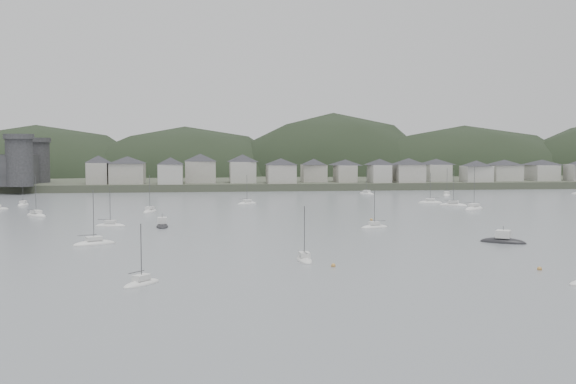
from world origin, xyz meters
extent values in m
plane|color=slate|center=(0.00, 0.00, 0.00)|extent=(900.00, 900.00, 0.00)
cube|color=#383D2D|center=(0.00, 295.00, 1.50)|extent=(900.00, 250.00, 3.00)
ellipsoid|color=black|center=(-110.87, 271.94, -10.14)|extent=(138.98, 92.48, 81.13)
ellipsoid|color=black|center=(-32.30, 272.87, -9.97)|extent=(132.08, 90.41, 79.74)
ellipsoid|color=black|center=(50.65, 272.93, -12.68)|extent=(133.88, 88.37, 101.41)
ellipsoid|color=black|center=(125.95, 267.91, -10.32)|extent=(165.81, 81.78, 82.55)
cylinder|color=#2D2D2F|center=(-92.00, 166.00, 12.00)|extent=(10.00, 10.00, 18.00)
cylinder|color=#2D2D2F|center=(-92.00, 194.00, 11.50)|extent=(10.00, 10.00, 17.00)
cube|color=#2D2D2F|center=(-92.00, 180.00, 9.00)|extent=(3.50, 30.00, 12.00)
cube|color=#A29E94|center=(-65.00, 181.96, 7.29)|extent=(8.34, 12.91, 8.59)
pyramid|color=#25252A|center=(-65.00, 181.96, 13.09)|extent=(15.78, 15.78, 3.01)
cube|color=#A29E94|center=(-53.32, 181.32, 7.18)|extent=(13.68, 13.35, 8.36)
pyramid|color=#25252A|center=(-53.32, 181.32, 12.82)|extent=(20.07, 20.07, 2.93)
cube|color=beige|center=(-35.57, 176.02, 7.04)|extent=(9.78, 10.20, 8.08)
pyramid|color=#25252A|center=(-35.57, 176.02, 12.49)|extent=(14.83, 14.83, 2.83)
cube|color=#A29E94|center=(-23.51, 185.65, 7.55)|extent=(12.59, 13.33, 9.09)
pyramid|color=#25252A|center=(-23.51, 185.65, 13.68)|extent=(19.24, 19.24, 3.18)
cube|color=beige|center=(-5.75, 184.10, 7.43)|extent=(10.74, 12.17, 8.87)
pyramid|color=#25252A|center=(-5.75, 184.10, 13.42)|extent=(17.01, 17.01, 3.10)
cube|color=#A29E94|center=(9.92, 177.53, 6.85)|extent=(11.63, 12.09, 7.69)
pyramid|color=#25252A|center=(9.92, 177.53, 12.04)|extent=(17.61, 17.61, 2.69)
cube|color=#A29E94|center=(25.25, 186.19, 6.72)|extent=(10.37, 9.35, 7.44)
pyramid|color=#25252A|center=(25.25, 186.19, 11.74)|extent=(14.65, 14.65, 2.60)
cube|color=#A29E94|center=(38.63, 183.79, 6.61)|extent=(8.24, 12.20, 7.22)
pyramid|color=#25252A|center=(38.63, 183.79, 11.48)|extent=(15.17, 15.17, 2.53)
cube|color=beige|center=(52.50, 178.55, 6.73)|extent=(8.06, 10.91, 7.46)
pyramid|color=#25252A|center=(52.50, 178.55, 11.77)|extent=(14.08, 14.08, 2.61)
cube|color=#A29E94|center=(64.81, 177.06, 6.83)|extent=(11.73, 11.78, 7.66)
pyramid|color=#25252A|center=(64.81, 177.06, 12.00)|extent=(17.46, 17.46, 2.68)
cube|color=beige|center=(80.64, 186.91, 6.67)|extent=(10.19, 13.02, 7.33)
pyramid|color=#25252A|center=(80.64, 186.91, 11.62)|extent=(17.23, 17.23, 2.57)
cube|color=beige|center=(95.55, 178.06, 6.44)|extent=(11.70, 9.81, 6.88)
pyramid|color=#25252A|center=(95.55, 178.06, 11.08)|extent=(15.97, 15.97, 2.41)
cube|color=beige|center=(112.40, 186.91, 6.50)|extent=(12.83, 12.48, 7.00)
pyramid|color=#25252A|center=(112.40, 186.91, 11.22)|extent=(18.79, 18.79, 2.45)
cube|color=beige|center=(130.73, 187.42, 6.48)|extent=(11.07, 13.50, 6.97)
pyramid|color=#25252A|center=(130.73, 187.42, 11.19)|extent=(18.25, 18.25, 2.44)
ellipsoid|color=silver|center=(39.81, 150.00, 0.05)|extent=(5.83, 7.85, 1.52)
cube|color=silver|center=(39.81, 150.00, 1.11)|extent=(2.76, 3.14, 0.70)
cylinder|color=#3F3F42|center=(39.81, 150.00, 4.96)|extent=(0.12, 0.12, 9.52)
cylinder|color=#3F3F42|center=(40.47, 151.20, 1.66)|extent=(1.75, 3.05, 0.10)
ellipsoid|color=silver|center=(54.93, 83.11, 0.05)|extent=(9.21, 8.66, 1.92)
cube|color=silver|center=(54.93, 83.11, 1.31)|extent=(3.91, 3.81, 0.70)
cylinder|color=#3F3F42|center=(54.93, 83.11, 6.20)|extent=(0.12, 0.12, 11.99)
cylinder|color=#3F3F42|center=(53.64, 84.26, 1.86)|extent=(3.29, 2.94, 0.10)
ellipsoid|color=silver|center=(-42.08, 24.41, 0.05)|extent=(8.15, 5.75, 1.57)
cube|color=silver|center=(-42.08, 24.41, 1.14)|extent=(3.23, 2.77, 0.70)
cylinder|color=#3F3F42|center=(-42.08, 24.41, 5.11)|extent=(0.12, 0.12, 9.82)
cylinder|color=#3F3F42|center=(-43.34, 25.04, 1.69)|extent=(3.21, 1.67, 0.10)
ellipsoid|color=silver|center=(50.06, 106.51, 0.05)|extent=(8.01, 3.87, 1.54)
cube|color=silver|center=(50.06, 106.51, 1.12)|extent=(2.96, 2.17, 0.70)
cylinder|color=#3F3F42|center=(50.06, 106.51, 5.00)|extent=(0.12, 0.12, 9.60)
cylinder|color=#3F3F42|center=(51.42, 106.77, 1.67)|extent=(3.41, 0.75, 0.10)
ellipsoid|color=silver|center=(-65.31, 79.12, 0.05)|extent=(7.63, 8.00, 1.68)
cube|color=silver|center=(-65.31, 79.12, 1.19)|extent=(3.34, 3.41, 0.70)
cylinder|color=#3F3F42|center=(-65.31, 79.12, 5.44)|extent=(0.12, 0.12, 10.48)
cylinder|color=#3F3F42|center=(-66.33, 78.01, 1.74)|extent=(2.61, 2.85, 0.10)
ellipsoid|color=silver|center=(-30.13, -13.35, 0.05)|extent=(5.45, 6.02, 1.23)
cube|color=silver|center=(-30.13, -13.35, 0.97)|extent=(2.42, 2.53, 0.70)
cylinder|color=#3F3F42|center=(-30.13, -13.35, 4.06)|extent=(0.12, 0.12, 7.72)
cylinder|color=#3F3F42|center=(-30.84, -12.50, 1.52)|extent=(1.84, 2.21, 0.10)
ellipsoid|color=silver|center=(-6.58, 2.13, 0.05)|extent=(2.43, 6.79, 1.34)
cube|color=silver|center=(-6.58, 2.13, 1.02)|extent=(1.57, 2.41, 0.70)
cylinder|color=#3F3F42|center=(-6.58, 2.13, 4.39)|extent=(0.12, 0.12, 8.39)
cylinder|color=#3F3F42|center=(-6.63, 0.93, 1.57)|extent=(0.23, 3.02, 0.10)
ellipsoid|color=silver|center=(-43.07, 53.39, 0.05)|extent=(7.06, 3.03, 1.37)
cube|color=silver|center=(-43.07, 53.39, 1.03)|extent=(2.56, 1.79, 0.70)
cylinder|color=#3F3F42|center=(-43.07, 53.39, 4.47)|extent=(0.12, 0.12, 8.55)
cylinder|color=#3F3F42|center=(-44.30, 53.24, 1.58)|extent=(3.07, 0.48, 0.10)
ellipsoid|color=silver|center=(-8.66, 109.92, 0.05)|extent=(7.35, 5.74, 1.44)
cube|color=silver|center=(-8.66, 109.92, 1.07)|extent=(2.98, 2.67, 0.70)
cylinder|color=#3F3F42|center=(-8.66, 109.92, 4.71)|extent=(0.12, 0.12, 9.01)
cylinder|color=#3F3F42|center=(-9.76, 110.60, 1.62)|extent=(2.82, 1.78, 0.10)
ellipsoid|color=silver|center=(53.59, 95.60, 0.05)|extent=(8.60, 6.94, 1.70)
cube|color=silver|center=(53.59, 95.60, 1.20)|extent=(3.51, 3.20, 0.70)
cylinder|color=#3F3F42|center=(53.59, 95.60, 5.51)|extent=(0.12, 0.12, 10.63)
cylinder|color=#3F3F42|center=(52.31, 94.76, 1.75)|extent=(3.25, 2.18, 0.10)
ellipsoid|color=silver|center=(-77.57, 114.13, 0.05)|extent=(2.78, 7.53, 1.48)
cube|color=silver|center=(-77.57, 114.13, 1.09)|extent=(1.77, 2.68, 0.70)
cylinder|color=#3F3F42|center=(-77.57, 114.13, 4.83)|extent=(0.12, 0.12, 9.26)
cylinder|color=#3F3F42|center=(-77.50, 112.79, 1.64)|extent=(0.28, 3.33, 0.10)
ellipsoid|color=silver|center=(15.30, 43.34, 0.05)|extent=(6.85, 3.70, 1.31)
cube|color=silver|center=(15.30, 43.34, 1.00)|extent=(2.58, 1.98, 0.70)
cylinder|color=#3F3F42|center=(15.30, 43.34, 4.29)|extent=(0.12, 0.12, 8.17)
cylinder|color=#3F3F42|center=(16.44, 43.04, 1.55)|extent=(2.87, 0.85, 0.10)
ellipsoid|color=silver|center=(-36.96, 86.92, 0.05)|extent=(4.49, 8.41, 1.60)
cube|color=silver|center=(-36.96, 86.92, 1.15)|extent=(2.41, 3.16, 0.70)
cylinder|color=#3F3F42|center=(-36.96, 86.92, 5.21)|extent=(0.12, 0.12, 10.02)
cylinder|color=#3F3F42|center=(-36.60, 85.52, 1.70)|extent=(1.00, 3.52, 0.10)
ellipsoid|color=silver|center=(67.38, 138.04, 0.05)|extent=(5.84, 8.29, 1.60)
cube|color=silver|center=(67.38, 138.04, 1.15)|extent=(2.82, 3.29, 0.70)
cylinder|color=#3F3F42|center=(67.38, 138.04, 5.19)|extent=(0.12, 0.12, 9.99)
cylinder|color=#3F3F42|center=(66.74, 139.33, 1.70)|extent=(1.69, 3.27, 0.10)
ellipsoid|color=black|center=(33.16, 17.42, 0.05)|extent=(8.63, 7.30, 1.85)
cube|color=silver|center=(33.16, 17.42, 1.63)|extent=(3.42, 3.38, 1.40)
cylinder|color=#3F3F42|center=(33.16, 17.42, 2.53)|extent=(0.10, 0.10, 1.20)
ellipsoid|color=black|center=(-31.38, 50.50, 0.05)|extent=(3.04, 7.37, 1.59)
cube|color=silver|center=(-31.38, 50.50, 1.49)|extent=(2.15, 2.29, 1.40)
cylinder|color=#3F3F42|center=(-31.38, 50.50, 2.39)|extent=(0.10, 0.10, 1.20)
sphere|color=#BD883F|center=(18.36, 58.07, 0.15)|extent=(0.70, 0.70, 0.70)
sphere|color=#BD883F|center=(26.00, -9.83, 0.15)|extent=(0.70, 0.70, 0.70)
sphere|color=#BD883F|center=(-3.07, -3.45, 0.15)|extent=(0.70, 0.70, 0.70)
sphere|color=#BD883F|center=(51.81, 106.60, 0.15)|extent=(0.70, 0.70, 0.70)
camera|label=1|loc=(-22.02, -100.24, 17.57)|focal=41.76mm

